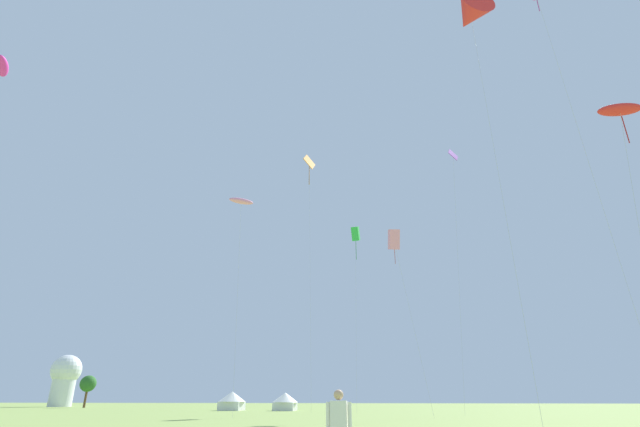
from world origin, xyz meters
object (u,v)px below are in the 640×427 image
at_px(kite_magenta_parafoil, 1,67).
at_px(kite_orange_diamond, 309,165).
at_px(festival_tent_center, 232,400).
at_px(kite_pink_box, 394,240).
at_px(tree_distant_left, 88,384).
at_px(kite_pink_parafoil, 241,201).
at_px(kite_red_delta, 470,14).
at_px(kite_red_parafoil, 620,110).
at_px(observatory_dome, 65,377).
at_px(festival_tent_left, 285,401).
at_px(kite_green_box, 356,234).
at_px(kite_purple_diamond, 453,160).

bearing_deg(kite_magenta_parafoil, kite_orange_diamond, 66.73).
bearing_deg(festival_tent_center, kite_orange_diamond, -33.77).
bearing_deg(kite_pink_box, tree_distant_left, 146.74).
height_order(kite_orange_diamond, kite_pink_parafoil, kite_orange_diamond).
distance_m(kite_red_delta, kite_pink_parafoil, 28.15).
bearing_deg(kite_red_parafoil, tree_distant_left, 141.51).
bearing_deg(kite_pink_box, kite_magenta_parafoil, -140.37).
height_order(kite_pink_box, observatory_dome, kite_pink_box).
height_order(kite_red_delta, kite_pink_parafoil, kite_red_delta).
bearing_deg(kite_red_delta, tree_distant_left, 139.72).
xyz_separation_m(kite_red_parafoil, festival_tent_center, (-39.04, 42.49, -16.49)).
height_order(kite_pink_box, festival_tent_left, kite_pink_box).
relative_size(kite_green_box, kite_red_parafoil, 1.34).
relative_size(kite_red_delta, kite_orange_diamond, 0.84).
relative_size(kite_purple_diamond, festival_tent_center, 8.14).
bearing_deg(festival_tent_left, tree_distant_left, 158.68).
xyz_separation_m(kite_red_delta, festival_tent_center, (-31.86, 40.32, -27.75)).
bearing_deg(kite_red_parafoil, kite_orange_diamond, 127.65).
bearing_deg(festival_tent_left, kite_magenta_parafoil, -103.60).
height_order(kite_green_box, observatory_dome, kite_green_box).
height_order(kite_orange_diamond, observatory_dome, kite_orange_diamond).
bearing_deg(kite_red_delta, kite_red_parafoil, -16.75).
bearing_deg(kite_orange_diamond, kite_pink_box, -49.72).
height_order(kite_red_parafoil, tree_distant_left, kite_red_parafoil).
bearing_deg(festival_tent_left, kite_pink_parafoil, -87.90).
bearing_deg(kite_purple_diamond, observatory_dome, 153.40).
height_order(kite_red_delta, kite_purple_diamond, kite_purple_diamond).
bearing_deg(festival_tent_center, tree_distant_left, 154.49).
bearing_deg(kite_pink_box, kite_orange_diamond, 130.28).
bearing_deg(kite_red_delta, kite_magenta_parafoil, -170.91).
relative_size(kite_red_parafoil, festival_tent_center, 4.62).
bearing_deg(kite_red_delta, kite_purple_diamond, 86.97).
bearing_deg(festival_tent_left, kite_pink_box, -53.44).
distance_m(kite_magenta_parafoil, kite_red_parafoil, 42.78).
bearing_deg(kite_magenta_parafoil, kite_red_delta, 9.09).
bearing_deg(kite_pink_box, kite_green_box, 109.00).
distance_m(kite_purple_diamond, kite_magenta_parafoil, 48.75).
bearing_deg(kite_orange_diamond, kite_purple_diamond, -14.81).
xyz_separation_m(kite_magenta_parafoil, tree_distant_left, (-32.86, 63.08, -20.14)).
xyz_separation_m(kite_orange_diamond, observatory_dome, (-61.98, 35.84, -28.59)).
bearing_deg(kite_red_parafoil, kite_pink_parafoil, 151.27).
bearing_deg(kite_green_box, kite_red_parafoil, -61.07).
relative_size(kite_pink_box, kite_magenta_parafoil, 0.73).
xyz_separation_m(kite_orange_diamond, festival_tent_left, (-4.92, 8.64, -33.26)).
distance_m(kite_magenta_parafoil, festival_tent_center, 51.45).
bearing_deg(kite_pink_parafoil, kite_green_box, 60.76).
distance_m(kite_red_delta, kite_pink_box, 22.47).
bearing_deg(kite_red_delta, kite_pink_box, 111.65).
relative_size(kite_magenta_parafoil, festival_tent_center, 6.27).
relative_size(kite_pink_box, observatory_dome, 1.69).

